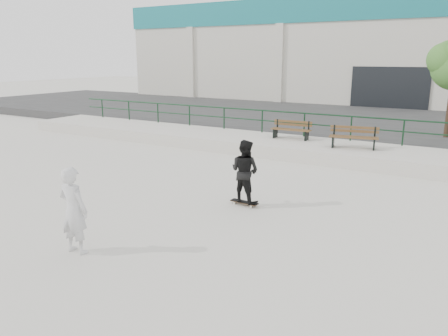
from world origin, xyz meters
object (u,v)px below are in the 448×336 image
Objects in this scene: bench_right at (354,137)px; standing_skater at (245,171)px; bench_left at (291,130)px; skateboard at (244,202)px; seated_skater at (74,210)px.

standing_skater is (-1.13, -6.58, 0.03)m from bench_right.
bench_left is at bearing 155.51° from bench_right.
standing_skater is at bearing -111.78° from bench_right.
standing_skater is at bearing -80.42° from bench_left.
bench_right is 2.34× the size of skateboard.
bench_left is 2.81m from bench_right.
skateboard is 0.47× the size of standing_skater.
bench_left is 7.41m from skateboard.
skateboard is 0.44× the size of seated_skater.
seated_skater is at bearing -92.79° from bench_left.
seated_skater is at bearing -115.92° from bench_right.
bench_left is 0.91× the size of bench_right.
bench_right is 6.68m from standing_skater.
standing_skater is 4.56m from seated_skater.
bench_left reaches higher than skateboard.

